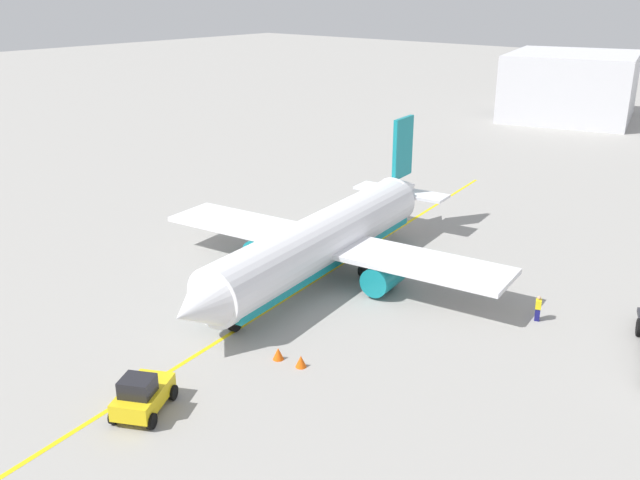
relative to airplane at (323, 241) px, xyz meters
The scene contains 8 objects.
ground_plane 2.84m from the airplane, ahead, with size 400.00×400.00×0.00m, color #9E9B96.
airplane is the anchor object (origin of this frame).
pushback_tug 20.03m from the airplane, 12.45° to the left, with size 4.12×3.63×2.20m.
refueling_worker 15.86m from the airplane, 102.41° to the left, with size 0.62×0.53×1.71m.
safety_cone_nose 13.51m from the airplane, 34.40° to the left, with size 0.65×0.65×0.72m, color #F2590F.
safety_cone_wingtip 12.88m from the airplane, 27.92° to the left, with size 0.66×0.66×0.73m, color #F2590F.
distant_hangar 77.77m from the airplane, behind, with size 26.01×23.93×10.36m.
taxi_line_marking 2.83m from the airplane, ahead, with size 65.27×0.30×0.01m, color yellow.
Camera 1 is at (36.21, 30.55, 20.54)m, focal length 38.74 mm.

